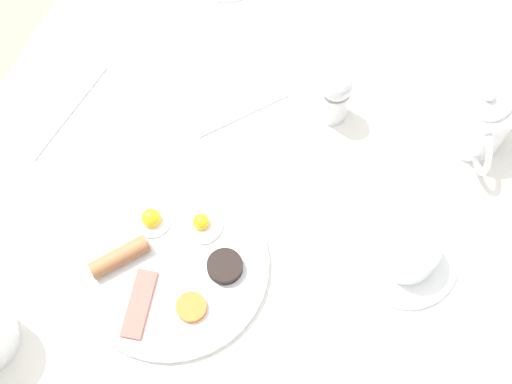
% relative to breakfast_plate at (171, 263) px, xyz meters
% --- Properties ---
extents(ground_plane, '(8.00, 8.00, 0.00)m').
position_rel_breakfast_plate_xyz_m(ground_plane, '(-0.08, -0.15, -0.73)').
color(ground_plane, gray).
extents(table, '(0.96, 1.07, 0.72)m').
position_rel_breakfast_plate_xyz_m(table, '(-0.08, -0.15, -0.08)').
color(table, silver).
rests_on(table, ground_plane).
extents(breakfast_plate, '(0.29, 0.29, 0.04)m').
position_rel_breakfast_plate_xyz_m(breakfast_plate, '(0.00, 0.00, 0.00)').
color(breakfast_plate, white).
rests_on(breakfast_plate, table).
extents(teapot_near, '(0.10, 0.18, 0.12)m').
position_rel_breakfast_plate_xyz_m(teapot_near, '(-0.37, -0.38, 0.04)').
color(teapot_near, white).
rests_on(teapot_near, table).
extents(teacup_with_saucer_left, '(0.16, 0.16, 0.06)m').
position_rel_breakfast_plate_xyz_m(teacup_with_saucer_left, '(-0.32, -0.13, 0.02)').
color(teacup_with_saucer_left, white).
rests_on(teacup_with_saucer_left, table).
extents(salt_grinder, '(0.05, 0.05, 0.11)m').
position_rel_breakfast_plate_xyz_m(salt_grinder, '(-0.14, -0.34, 0.05)').
color(salt_grinder, '#BCBCC1').
rests_on(salt_grinder, table).
extents(knife_by_plate, '(0.04, 0.21, 0.00)m').
position_rel_breakfast_plate_xyz_m(knife_by_plate, '(0.27, -0.19, -0.01)').
color(knife_by_plate, silver).
rests_on(knife_by_plate, table).
extents(fork_spare, '(0.12, 0.14, 0.00)m').
position_rel_breakfast_plate_xyz_m(fork_spare, '(-0.00, -0.28, -0.01)').
color(fork_spare, silver).
rests_on(fork_spare, table).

